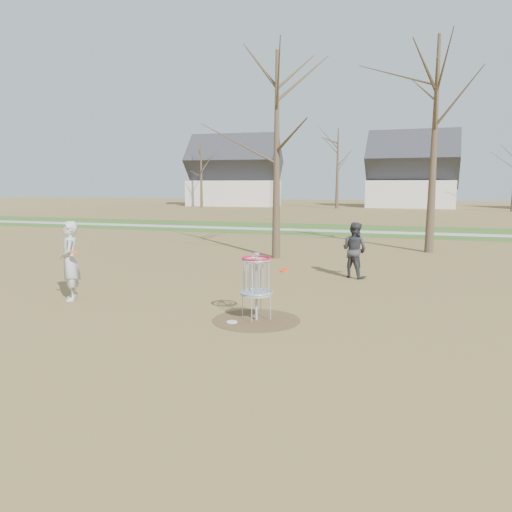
% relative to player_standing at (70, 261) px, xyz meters
% --- Properties ---
extents(ground, '(160.00, 160.00, 0.00)m').
position_rel_player_standing_xyz_m(ground, '(4.79, -0.35, -0.95)').
color(ground, brown).
rests_on(ground, ground).
extents(green_band, '(160.00, 8.00, 0.01)m').
position_rel_player_standing_xyz_m(green_band, '(4.79, 20.65, -0.94)').
color(green_band, '#2D5119').
rests_on(green_band, ground).
extents(footpath, '(160.00, 1.50, 0.01)m').
position_rel_player_standing_xyz_m(footpath, '(4.79, 19.65, -0.93)').
color(footpath, '#9E9E99').
rests_on(footpath, green_band).
extents(dirt_circle, '(1.80, 1.80, 0.01)m').
position_rel_player_standing_xyz_m(dirt_circle, '(4.79, -0.35, -0.94)').
color(dirt_circle, '#47331E').
rests_on(dirt_circle, ground).
extents(player_standing, '(0.78, 0.82, 1.89)m').
position_rel_player_standing_xyz_m(player_standing, '(0.00, 0.00, 0.00)').
color(player_standing, '#B8B8B8').
rests_on(player_standing, ground).
extents(player_throwing, '(1.00, 0.91, 1.65)m').
position_rel_player_standing_xyz_m(player_throwing, '(6.08, 5.04, -0.12)').
color(player_throwing, '#2F2F33').
rests_on(player_throwing, ground).
extents(disc_grounded, '(0.22, 0.22, 0.02)m').
position_rel_player_standing_xyz_m(disc_grounded, '(4.38, -0.69, -0.93)').
color(disc_grounded, silver).
rests_on(disc_grounded, dirt_circle).
extents(discs_in_play, '(4.87, 1.54, 0.45)m').
position_rel_player_standing_xyz_m(discs_in_play, '(2.76, 0.47, 0.05)').
color(discs_in_play, '#FF3A0D').
rests_on(discs_in_play, ground).
extents(disc_golf_basket, '(0.64, 0.64, 1.35)m').
position_rel_player_standing_xyz_m(disc_golf_basket, '(4.79, -0.35, -0.03)').
color(disc_golf_basket, '#9EA3AD').
rests_on(disc_golf_basket, ground).
extents(bare_trees, '(52.62, 44.98, 9.00)m').
position_rel_player_standing_xyz_m(bare_trees, '(6.57, 35.44, 4.40)').
color(bare_trees, '#382B1E').
rests_on(bare_trees, ground).
extents(houses_row, '(56.51, 10.01, 7.26)m').
position_rel_player_standing_xyz_m(houses_row, '(9.11, 52.21, 2.58)').
color(houses_row, silver).
rests_on(houses_row, ground).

